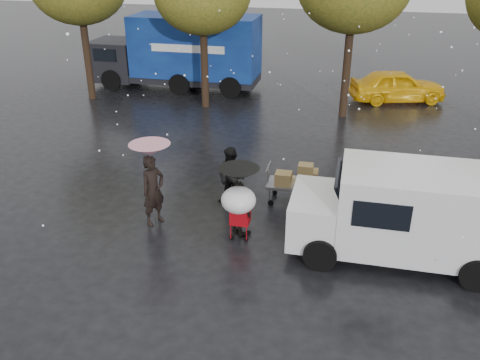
% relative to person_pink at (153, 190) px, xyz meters
% --- Properties ---
extents(ground, '(90.00, 90.00, 0.00)m').
position_rel_person_pink_xyz_m(ground, '(1.89, 0.08, -0.95)').
color(ground, black).
rests_on(ground, ground).
extents(person_pink, '(0.73, 0.82, 1.89)m').
position_rel_person_pink_xyz_m(person_pink, '(0.00, 0.00, 0.00)').
color(person_pink, black).
rests_on(person_pink, ground).
extents(person_middle, '(0.95, 0.81, 1.70)m').
position_rel_person_pink_xyz_m(person_middle, '(1.73, 1.41, -0.10)').
color(person_middle, black).
rests_on(person_middle, ground).
extents(person_black, '(0.91, 0.85, 1.50)m').
position_rel_person_pink_xyz_m(person_black, '(2.29, -0.14, -0.20)').
color(person_black, black).
rests_on(person_black, ground).
extents(umbrella_pink, '(1.04, 1.04, 2.22)m').
position_rel_person_pink_xyz_m(umbrella_pink, '(-0.00, 0.00, 1.12)').
color(umbrella_pink, '#4C4C4C').
rests_on(umbrella_pink, ground).
extents(umbrella_black, '(1.00, 1.00, 1.87)m').
position_rel_person_pink_xyz_m(umbrella_black, '(2.29, -0.14, 0.77)').
color(umbrella_black, '#4C4C4C').
rests_on(umbrella_black, ground).
extents(vendor_cart, '(1.52, 0.80, 1.27)m').
position_rel_person_pink_xyz_m(vendor_cart, '(3.48, 1.93, -0.22)').
color(vendor_cart, slate).
rests_on(vendor_cart, ground).
extents(shopping_cart, '(0.84, 0.84, 1.46)m').
position_rel_person_pink_xyz_m(shopping_cart, '(2.34, -0.37, 0.12)').
color(shopping_cart, red).
rests_on(shopping_cart, ground).
extents(white_van, '(4.91, 2.18, 2.20)m').
position_rel_person_pink_xyz_m(white_van, '(6.20, -0.16, 0.21)').
color(white_van, white).
rests_on(white_van, ground).
extents(blue_truck, '(8.30, 2.60, 3.50)m').
position_rel_person_pink_xyz_m(blue_truck, '(-3.68, 12.79, 0.81)').
color(blue_truck, navy).
rests_on(blue_truck, ground).
extents(box_ground_near, '(0.55, 0.46, 0.46)m').
position_rel_person_pink_xyz_m(box_ground_near, '(4.93, 0.89, -0.72)').
color(box_ground_near, olive).
rests_on(box_ground_near, ground).
extents(box_ground_far, '(0.47, 0.40, 0.31)m').
position_rel_person_pink_xyz_m(box_ground_far, '(4.20, 1.12, -0.79)').
color(box_ground_far, olive).
rests_on(box_ground_far, ground).
extents(yellow_taxi, '(4.54, 2.86, 1.44)m').
position_rel_person_pink_xyz_m(yellow_taxi, '(6.66, 12.80, -0.23)').
color(yellow_taxi, yellow).
rests_on(yellow_taxi, ground).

